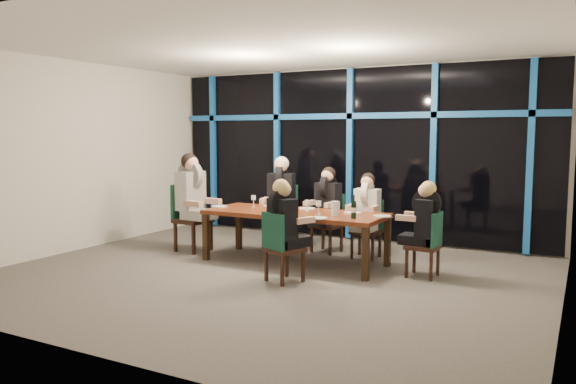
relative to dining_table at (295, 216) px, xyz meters
The scene contains 29 objects.
room 1.56m from the dining_table, 90.00° to the right, with size 7.04×7.00×3.02m.
window_wall 2.30m from the dining_table, 89.70° to the left, with size 6.86×0.43×2.94m.
dining_table is the anchor object (origin of this frame).
chair_far_left 1.25m from the dining_table, 126.97° to the left, with size 0.57×0.57×1.01m.
chair_far_mid 1.00m from the dining_table, 83.59° to the left, with size 0.47×0.47×0.92m.
chair_far_right 1.19m from the dining_table, 47.60° to the left, with size 0.41×0.41×0.87m.
chair_end_left 1.90m from the dining_table, behind, with size 0.54×0.54×1.06m.
chair_end_right 1.92m from the dining_table, ahead, with size 0.41×0.41×0.86m.
chair_near_mid 1.10m from the dining_table, 72.51° to the right, with size 0.54×0.54×0.89m.
diner_far_left 1.20m from the dining_table, 128.65° to the left, with size 0.57×0.68×0.99m.
diner_far_mid 0.93m from the dining_table, 83.66° to the left, with size 0.49×0.60×0.89m.
diner_far_right 1.13m from the dining_table, 45.05° to the left, with size 0.43×0.54×0.85m.
diner_end_left 1.84m from the dining_table, behind, with size 0.69×0.56×1.03m.
diner_end_right 1.84m from the dining_table, ahead, with size 0.54×0.43×0.84m.
diner_near_mid 1.04m from the dining_table, 69.75° to the right, with size 0.56×0.61×0.86m.
plate_far_left 0.70m from the dining_table, 148.73° to the left, with size 0.24×0.24×0.01m, color white.
plate_far_mid 0.35m from the dining_table, 85.20° to the left, with size 0.24×0.24×0.01m, color white.
plate_far_right 0.83m from the dining_table, 16.24° to the left, with size 0.24×0.24×0.01m, color white.
plate_end_left 1.25m from the dining_table, behind, with size 0.24×0.24×0.01m, color white.
plate_end_right 1.28m from the dining_table, ahead, with size 0.24×0.24×0.01m, color white.
plate_near_mid 0.73m from the dining_table, 37.43° to the right, with size 0.24×0.24×0.01m, color white.
wine_bottle 1.02m from the dining_table, 11.94° to the right, with size 0.07×0.07×0.31m.
water_pitcher 0.72m from the dining_table, 11.24° to the right, with size 0.13×0.11×0.20m.
tea_light 0.34m from the dining_table, 115.85° to the right, with size 0.05×0.05×0.03m, color #FFA24C.
wine_glass_a 0.39m from the dining_table, 163.10° to the right, with size 0.06×0.06×0.16m.
wine_glass_b 0.26m from the dining_table, 41.68° to the left, with size 0.06×0.06×0.16m.
wine_glass_c 0.46m from the dining_table, ahead, with size 0.07×0.07×0.19m.
wine_glass_d 0.82m from the dining_table, 168.83° to the left, with size 0.07×0.07×0.18m.
wine_glass_e 0.89m from the dining_table, ahead, with size 0.07×0.07×0.17m.
Camera 1 is at (3.66, -6.24, 1.87)m, focal length 35.00 mm.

